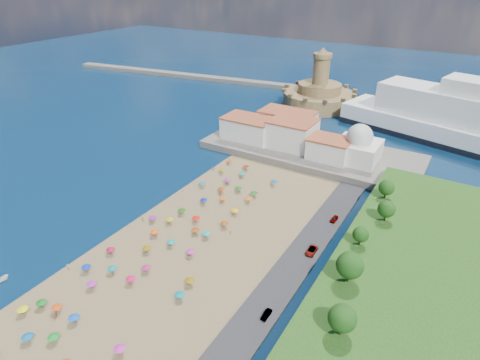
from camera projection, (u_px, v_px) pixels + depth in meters
The scene contains 11 objects.
ground at pixel (186, 234), 120.04m from camera, with size 700.00×700.00×0.00m, color #071938.
terrace at pixel (311, 151), 169.86m from camera, with size 90.00×36.00×3.00m, color #59544C.
jetty at pixel (297, 119), 206.45m from camera, with size 18.00×70.00×2.40m, color #59544C.
breakwater at pixel (196, 77), 285.03m from camera, with size 200.00×7.00×2.60m, color #59544C.
waterfront_buildings at pixel (284, 131), 173.29m from camera, with size 57.00×29.00×11.00m.
domed_building at pixel (358, 146), 155.71m from camera, with size 16.00×16.00×15.00m.
fortress at pixel (319, 95), 226.50m from camera, with size 40.00×40.00×32.40m.
beach_parasols at pixel (158, 246), 111.32m from camera, with size 32.45×115.22×2.20m.
beachgoers at pixel (183, 215), 127.16m from camera, with size 29.36×81.72×1.88m.
parked_cars at pixel (312, 250), 110.91m from camera, with size 2.43×49.10×1.42m.
hillside_trees at pixel (337, 289), 85.31m from camera, with size 11.86×104.42×8.11m.
Camera 1 is at (64.76, -75.61, 70.90)m, focal length 30.00 mm.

